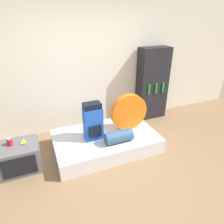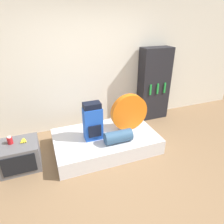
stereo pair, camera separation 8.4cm
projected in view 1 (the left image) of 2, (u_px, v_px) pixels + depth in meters
name	position (u px, v px, depth m)	size (l,w,h in m)	color
ground_plane	(129.00, 178.00, 3.11)	(16.00, 16.00, 0.00)	#846647
wall_back	(90.00, 68.00, 4.14)	(8.00, 0.05, 2.60)	silver
bed	(106.00, 141.00, 3.77)	(1.87, 1.15, 0.28)	silver
backpack	(93.00, 122.00, 3.46)	(0.32, 0.24, 0.69)	blue
tent_bag	(129.00, 112.00, 3.77)	(0.71, 0.12, 0.71)	orange
sleeping_roll	(119.00, 137.00, 3.46)	(0.49, 0.22, 0.22)	#33567A
television	(20.00, 157.00, 3.23)	(0.61, 0.55, 0.45)	#5B5B60
canister	(10.00, 142.00, 3.11)	(0.08, 0.08, 0.13)	#B2191E
banana_bunch	(23.00, 142.00, 3.19)	(0.11, 0.15, 0.03)	yellow
bookshelf	(152.00, 84.00, 4.65)	(0.70, 0.35, 1.66)	black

